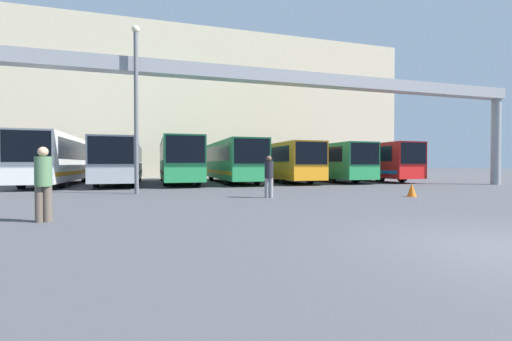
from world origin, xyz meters
The scene contains 13 objects.
building_backdrop centered at (0.00, 38.83, 8.14)m, with size 47.60×12.00×16.27m.
overhead_gantry centered at (0.00, 14.01, 5.70)m, with size 34.88×0.80×6.64m.
bus_slot_0 centered at (-12.02, 21.98, 1.88)m, with size 2.49×11.81×3.26m.
bus_slot_1 centered at (-8.01, 21.85, 1.75)m, with size 2.57×11.55×3.04m.
bus_slot_2 centered at (-4.01, 22.28, 1.84)m, with size 2.46×12.41×3.18m.
bus_slot_3 centered at (0.00, 21.76, 1.79)m, with size 2.51×11.37×3.10m.
bus_slot_4 centered at (4.01, 21.57, 1.72)m, with size 2.49×11.00×2.97m.
bus_slot_5 centered at (8.01, 22.27, 1.72)m, with size 2.46×12.39×2.98m.
bus_slot_6 centered at (12.02, 21.51, 1.77)m, with size 2.43×10.88×3.07m.
pedestrian_near_center centered at (-8.42, 5.52, 0.98)m, with size 0.39×0.39×1.85m.
pedestrian_near_right centered at (-1.15, 9.58, 0.94)m, with size 0.37×0.37×1.78m.
traffic_cone centered at (5.04, 8.32, 0.30)m, with size 0.40×0.40×0.59m.
lamp_post centered at (-6.58, 13.28, 4.37)m, with size 0.36×0.36×8.02m.
Camera 1 is at (-5.83, -4.03, 1.43)m, focal length 24.00 mm.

